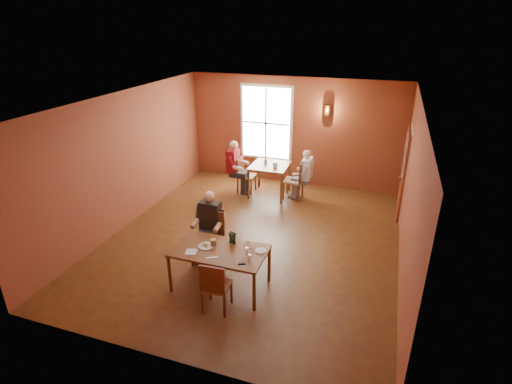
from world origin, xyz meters
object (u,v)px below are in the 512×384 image
(diner_main, at_px, (209,233))
(second_table, at_px, (270,180))
(chair_diner_main, at_px, (210,239))
(chair_empty, at_px, (217,285))
(diner_maroon, at_px, (246,168))
(chair_diner_maroon, at_px, (247,175))
(main_table, at_px, (220,268))
(diner_white, at_px, (295,175))
(chair_diner_white, at_px, (293,180))

(diner_main, xyz_separation_m, second_table, (0.15, 3.51, -0.25))
(chair_diner_main, relative_size, diner_main, 0.76)
(chair_diner_main, height_order, chair_empty, chair_diner_main)
(chair_diner_main, height_order, diner_maroon, diner_maroon)
(diner_main, bearing_deg, chair_diner_maroon, -81.96)
(chair_diner_main, bearing_deg, main_table, 127.57)
(chair_diner_main, xyz_separation_m, second_table, (0.15, 3.48, -0.08))
(diner_main, relative_size, diner_white, 1.05)
(diner_main, distance_m, diner_maroon, 3.55)
(chair_diner_white, distance_m, diner_white, 0.13)
(diner_white, height_order, diner_maroon, diner_maroon)
(chair_empty, height_order, diner_white, diner_white)
(main_table, xyz_separation_m, chair_diner_main, (-0.50, 0.65, 0.13))
(diner_white, bearing_deg, diner_maroon, 90.00)
(chair_diner_main, distance_m, diner_maroon, 3.53)
(diner_white, relative_size, chair_diner_maroon, 1.33)
(chair_diner_white, relative_size, diner_white, 0.80)
(chair_empty, relative_size, second_table, 0.97)
(chair_diner_white, xyz_separation_m, diner_maroon, (-1.33, 0.00, 0.18))
(main_table, bearing_deg, chair_empty, -72.33)
(diner_main, distance_m, chair_diner_white, 3.61)
(chair_empty, height_order, diner_maroon, diner_maroon)
(diner_main, bearing_deg, main_table, 128.88)
(second_table, bearing_deg, chair_diner_white, 0.00)
(chair_diner_maroon, bearing_deg, second_table, 90.00)
(diner_main, height_order, chair_empty, diner_main)
(main_table, relative_size, chair_diner_white, 1.57)
(diner_white, bearing_deg, main_table, 175.38)
(diner_white, height_order, chair_diner_maroon, diner_white)
(main_table, bearing_deg, diner_main, 128.88)
(second_table, bearing_deg, diner_white, 0.00)
(chair_diner_maroon, bearing_deg, chair_diner_main, 8.11)
(chair_diner_white, bearing_deg, diner_main, 167.11)
(chair_diner_main, distance_m, diner_white, 3.58)
(diner_maroon, bearing_deg, chair_diner_maroon, 90.00)
(main_table, distance_m, chair_empty, 0.60)
(chair_diner_maroon, height_order, diner_maroon, diner_maroon)
(chair_empty, xyz_separation_m, chair_diner_maroon, (-1.18, 4.70, 0.02))
(main_table, relative_size, diner_main, 1.20)
(diner_main, xyz_separation_m, diner_white, (0.83, 3.51, -0.03))
(chair_diner_main, bearing_deg, chair_empty, 119.24)
(diner_maroon, bearing_deg, second_table, 90.00)
(chair_diner_white, bearing_deg, diner_maroon, 90.00)
(main_table, relative_size, diner_maroon, 1.16)
(second_table, distance_m, diner_maroon, 0.73)
(chair_empty, relative_size, diner_maroon, 0.67)
(chair_diner_main, distance_m, chair_diner_maroon, 3.52)
(chair_empty, distance_m, diner_maroon, 4.85)
(chair_diner_main, bearing_deg, chair_diner_white, -103.00)
(second_table, height_order, diner_maroon, diner_maroon)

